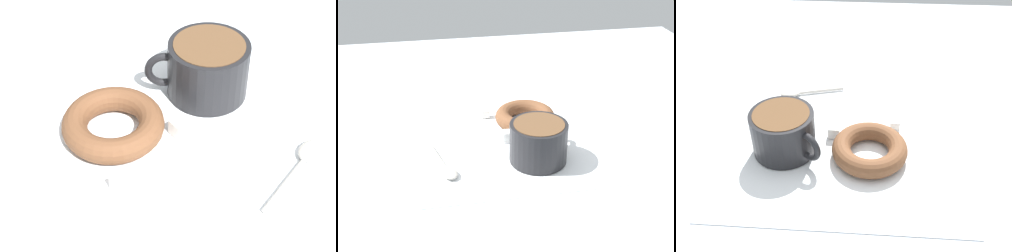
{
  "view_description": "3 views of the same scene",
  "coord_description": "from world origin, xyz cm",
  "views": [
    {
      "loc": [
        34.16,
        -28.16,
        42.98
      ],
      "look_at": [
        0.01,
        -1.61,
        2.3
      ],
      "focal_mm": 60.0,
      "sensor_mm": 36.0,
      "label": 1
    },
    {
      "loc": [
        13.54,
        69.78,
        41.78
      ],
      "look_at": [
        0.01,
        -1.61,
        2.3
      ],
      "focal_mm": 50.0,
      "sensor_mm": 36.0,
      "label": 2
    },
    {
      "loc": [
        -45.42,
        -4.81,
        38.26
      ],
      "look_at": [
        0.01,
        -1.61,
        2.3
      ],
      "focal_mm": 40.0,
      "sensor_mm": 36.0,
      "label": 3
    }
  ],
  "objects": [
    {
      "name": "ground_plane",
      "position": [
        0.0,
        0.0,
        -1.0
      ],
      "size": [
        120.0,
        120.0,
        2.0
      ],
      "primitive_type": "cube",
      "color": "#B2BCC6"
    },
    {
      "name": "sugar_cube_extra",
      "position": [
        2.63,
        -9.67,
        1.07
      ],
      "size": [
        1.54,
        1.54,
        1.54
      ],
      "primitive_type": "cube",
      "color": "white",
      "rests_on": "napkin"
    },
    {
      "name": "napkin",
      "position": [
        0.01,
        -1.61,
        0.15
      ],
      "size": [
        36.1,
        36.1,
        0.3
      ],
      "primitive_type": "cube",
      "rotation": [
        0.0,
        0.0,
        -0.0
      ],
      "color": "white",
      "rests_on": "ground_plane"
    },
    {
      "name": "donut",
      "position": [
        -4.39,
        -5.68,
        1.7
      ],
      "size": [
        11.15,
        11.15,
        2.79
      ],
      "primitive_type": "torus",
      "color": "brown",
      "rests_on": "napkin"
    },
    {
      "name": "coffee_cup",
      "position": [
        -3.75,
        6.96,
        3.79
      ],
      "size": [
        9.36,
        10.9,
        6.69
      ],
      "color": "black",
      "rests_on": "napkin"
    },
    {
      "name": "sugar_cube",
      "position": [
        0.44,
        0.32,
        1.19
      ],
      "size": [
        1.79,
        1.79,
        1.79
      ],
      "primitive_type": "cube",
      "color": "white",
      "rests_on": "napkin"
    },
    {
      "name": "spoon",
      "position": [
        11.3,
        7.59,
        0.7
      ],
      "size": [
        4.51,
        11.64,
        0.9
      ],
      "color": "#B7B2A8",
      "rests_on": "napkin"
    }
  ]
}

